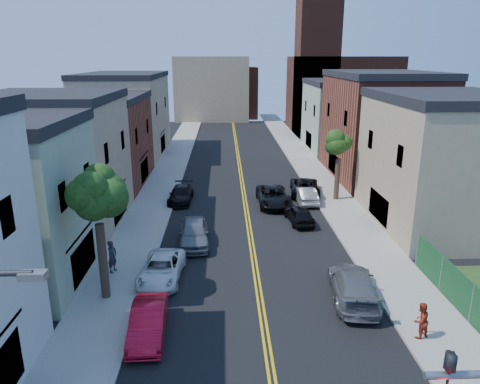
{
  "coord_description": "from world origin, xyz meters",
  "views": [
    {
      "loc": [
        -1.78,
        -6.79,
        11.95
      ],
      "look_at": [
        -0.57,
        26.16,
        2.0
      ],
      "focal_mm": 33.62,
      "sensor_mm": 36.0,
      "label": 1
    }
  ],
  "objects": [
    {
      "name": "grey_car_left",
      "position": [
        -3.8,
        20.87,
        0.82
      ],
      "size": [
        2.22,
        4.9,
        1.63
      ],
      "primitive_type": "imported",
      "rotation": [
        0.0,
        0.0,
        0.06
      ],
      "color": "slate",
      "rests_on": "ground"
    },
    {
      "name": "backdrop_center",
      "position": [
        0.0,
        86.0,
        5.0
      ],
      "size": [
        10.0,
        8.0,
        10.0
      ],
      "primitive_type": "cube",
      "color": "brown",
      "rests_on": "ground"
    },
    {
      "name": "black_car_left",
      "position": [
        -5.5,
        30.08,
        0.66
      ],
      "size": [
        2.07,
        4.66,
        1.33
      ],
      "primitive_type": "imported",
      "rotation": [
        0.0,
        0.0,
        -0.05
      ],
      "color": "black",
      "rests_on": "ground"
    },
    {
      "name": "bldg_left_tan_far",
      "position": [
        -14.0,
        50.0,
        4.75
      ],
      "size": [
        9.0,
        16.0,
        9.5
      ],
      "primitive_type": "cube",
      "color": "#998466",
      "rests_on": "ground"
    },
    {
      "name": "red_sedan",
      "position": [
        -5.21,
        10.7,
        0.7
      ],
      "size": [
        1.66,
        4.29,
        1.39
      ],
      "primitive_type": "imported",
      "rotation": [
        0.0,
        0.0,
        0.04
      ],
      "color": "red",
      "rests_on": "ground"
    },
    {
      "name": "curb_left",
      "position": [
        -6.15,
        40.0,
        0.07
      ],
      "size": [
        0.3,
        100.0,
        0.15
      ],
      "primitive_type": "cube",
      "color": "gray",
      "rests_on": "ground"
    },
    {
      "name": "sidewalk_left",
      "position": [
        -7.9,
        40.0,
        0.07
      ],
      "size": [
        3.2,
        100.0,
        0.15
      ],
      "primitive_type": "cube",
      "color": "gray",
      "rests_on": "ground"
    },
    {
      "name": "grey_car_right",
      "position": [
        4.76,
        13.51,
        0.79
      ],
      "size": [
        2.86,
        5.66,
        1.57
      ],
      "primitive_type": "imported",
      "rotation": [
        0.0,
        0.0,
        3.02
      ],
      "color": "#5B5F63",
      "rests_on": "ground"
    },
    {
      "name": "white_pickup",
      "position": [
        -5.31,
        15.99,
        0.66
      ],
      "size": [
        2.47,
        4.86,
        1.32
      ],
      "primitive_type": "imported",
      "rotation": [
        0.0,
        0.0,
        -0.06
      ],
      "color": "silver",
      "rests_on": "ground"
    },
    {
      "name": "sidewalk_right",
      "position": [
        7.9,
        40.0,
        0.07
      ],
      "size": [
        3.2,
        100.0,
        0.15
      ],
      "primitive_type": "cube",
      "color": "gray",
      "rests_on": "ground"
    },
    {
      "name": "black_suv_lane",
      "position": [
        2.3,
        28.92,
        0.75
      ],
      "size": [
        2.64,
        5.48,
        1.51
      ],
      "primitive_type": "imported",
      "rotation": [
        0.0,
        0.0,
        0.03
      ],
      "color": "black",
      "rests_on": "ground"
    },
    {
      "name": "backdrop_left",
      "position": [
        -4.0,
        82.0,
        6.0
      ],
      "size": [
        14.0,
        8.0,
        12.0
      ],
      "primitive_type": "cube",
      "color": "#998466",
      "rests_on": "ground"
    },
    {
      "name": "dark_car_right_far",
      "position": [
        5.5,
        31.99,
        0.75
      ],
      "size": [
        3.11,
        5.64,
        1.5
      ],
      "primitive_type": "imported",
      "rotation": [
        0.0,
        0.0,
        3.02
      ],
      "color": "black",
      "rests_on": "ground"
    },
    {
      "name": "bldg_left_brick",
      "position": [
        -14.0,
        36.0,
        4.0
      ],
      "size": [
        9.0,
        12.0,
        8.0
      ],
      "primitive_type": "cube",
      "color": "brown",
      "rests_on": "ground"
    },
    {
      "name": "pedestrian_left",
      "position": [
        -8.18,
        16.79,
        1.09
      ],
      "size": [
        0.67,
        0.8,
        1.88
      ],
      "primitive_type": "imported",
      "rotation": [
        0.0,
        0.0,
        1.21
      ],
      "color": "#25232A",
      "rests_on": "sidewalk_left"
    },
    {
      "name": "curb_right",
      "position": [
        6.15,
        40.0,
        0.07
      ],
      "size": [
        0.3,
        100.0,
        0.15
      ],
      "primitive_type": "cube",
      "color": "gray",
      "rests_on": "ground"
    },
    {
      "name": "silver_car_right",
      "position": [
        5.11,
        29.46,
        0.69
      ],
      "size": [
        1.67,
        4.27,
        1.38
      ],
      "primitive_type": "imported",
      "rotation": [
        0.0,
        0.0,
        3.19
      ],
      "color": "#989A9F",
      "rests_on": "ground"
    },
    {
      "name": "pedestrian_right",
      "position": [
        6.7,
        9.96,
        0.98
      ],
      "size": [
        0.99,
        0.91,
        1.66
      ],
      "primitive_type": "imported",
      "rotation": [
        0.0,
        0.0,
        3.58
      ],
      "color": "maroon",
      "rests_on": "sidewalk_right"
    },
    {
      "name": "bldg_right_tan",
      "position": [
        14.0,
        24.0,
        4.5
      ],
      "size": [
        9.0,
        12.0,
        9.0
      ],
      "primitive_type": "cube",
      "color": "#998466",
      "rests_on": "ground"
    },
    {
      "name": "black_car_right",
      "position": [
        3.8,
        24.65,
        0.67
      ],
      "size": [
        2.05,
        4.11,
        1.35
      ],
      "primitive_type": "imported",
      "rotation": [
        0.0,
        0.0,
        3.26
      ],
      "color": "black",
      "rests_on": "ground"
    },
    {
      "name": "church",
      "position": [
        16.33,
        67.07,
        7.24
      ],
      "size": [
        16.2,
        14.2,
        22.6
      ],
      "color": "#4C2319",
      "rests_on": "ground"
    },
    {
      "name": "tree_left_mid",
      "position": [
        -7.88,
        14.01,
        6.58
      ],
      "size": [
        5.2,
        5.2,
        9.29
      ],
      "color": "#36231B",
      "rests_on": "sidewalk_left"
    },
    {
      "name": "bldg_right_brick",
      "position": [
        14.0,
        38.0,
        5.0
      ],
      "size": [
        9.0,
        14.0,
        10.0
      ],
      "primitive_type": "cube",
      "color": "brown",
      "rests_on": "ground"
    },
    {
      "name": "tree_right_far",
      "position": [
        7.92,
        30.01,
        5.76
      ],
      "size": [
        4.4,
        4.4,
        8.03
      ],
      "color": "#36231B",
      "rests_on": "sidewalk_right"
    },
    {
      "name": "bldg_right_palegrn",
      "position": [
        14.0,
        52.0,
        4.25
      ],
      "size": [
        9.0,
        12.0,
        8.5
      ],
      "primitive_type": "cube",
      "color": "gray",
      "rests_on": "ground"
    },
    {
      "name": "bldg_left_tan_near",
      "position": [
        -14.0,
        25.0,
        4.5
      ],
      "size": [
        9.0,
        10.0,
        9.0
      ],
      "primitive_type": "cube",
      "color": "#998466",
      "rests_on": "ground"
    }
  ]
}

